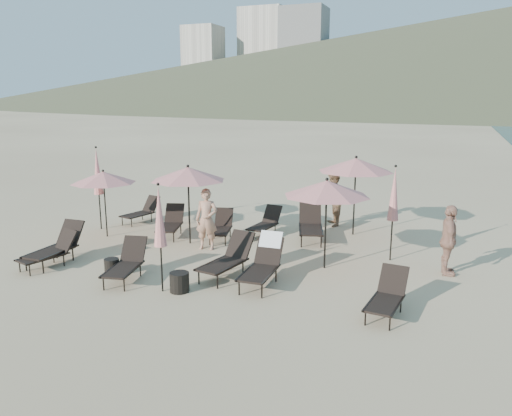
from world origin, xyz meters
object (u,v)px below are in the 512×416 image
at_px(lounger_9, 265,223).
at_px(lounger_0, 50,252).
at_px(lounger_1, 57,245).
at_px(lounger_4, 263,262).
at_px(umbrella_open_2, 327,188).
at_px(lounger_7, 171,223).
at_px(beachgoer_a, 207,219).
at_px(umbrella_closed_0, 159,217).
at_px(umbrella_closed_1, 394,195).
at_px(lounger_5, 387,296).
at_px(umbrella_closed_2, 97,172).
at_px(lounger_2, 126,263).
at_px(umbrella_open_0, 103,177).
at_px(beachgoer_b, 333,199).
at_px(umbrella_open_3, 188,173).
at_px(beachgoer_c, 449,240).
at_px(umbrella_open_1, 188,174).
at_px(lounger_8, 221,226).
at_px(umbrella_open_4, 356,165).
at_px(side_table_1, 179,282).
at_px(lounger_10, 311,224).
at_px(side_table_0, 112,267).
at_px(lounger_3, 228,258).
at_px(lounger_6, 142,211).

bearing_deg(lounger_9, lounger_0, -122.78).
bearing_deg(lounger_1, lounger_9, 46.60).
bearing_deg(lounger_4, umbrella_open_2, 52.49).
bearing_deg(lounger_7, beachgoer_a, -44.02).
bearing_deg(beachgoer_a, lounger_0, -148.19).
distance_m(umbrella_closed_0, umbrella_closed_1, 6.13).
height_order(lounger_5, umbrella_closed_2, umbrella_closed_2).
relative_size(lounger_2, lounger_4, 0.94).
xyz_separation_m(lounger_1, umbrella_open_0, (-0.39, 2.54, 1.41)).
bearing_deg(beachgoer_b, umbrella_closed_2, -90.31).
height_order(umbrella_open_3, beachgoer_c, umbrella_open_3).
xyz_separation_m(lounger_1, umbrella_open_3, (1.20, 4.93, 1.30)).
relative_size(umbrella_open_1, beachgoer_c, 1.35).
bearing_deg(beachgoer_b, beachgoer_a, -59.69).
relative_size(lounger_8, umbrella_closed_2, 0.57).
bearing_deg(lounger_7, beachgoer_c, -21.42).
relative_size(umbrella_open_3, beachgoer_c, 1.14).
bearing_deg(umbrella_open_3, umbrella_open_0, -123.70).
height_order(lounger_1, umbrella_open_2, umbrella_open_2).
bearing_deg(umbrella_open_3, umbrella_open_4, 7.15).
bearing_deg(side_table_1, umbrella_open_3, 117.20).
distance_m(lounger_10, side_table_0, 6.10).
relative_size(umbrella_open_1, beachgoer_b, 1.29).
height_order(umbrella_closed_2, beachgoer_c, umbrella_closed_2).
bearing_deg(umbrella_closed_2, umbrella_open_1, -6.14).
relative_size(lounger_3, lounger_9, 1.17).
relative_size(lounger_6, beachgoer_c, 0.89).
xyz_separation_m(lounger_3, lounger_9, (-0.47, 3.85, -0.06)).
xyz_separation_m(umbrella_open_4, beachgoer_a, (-3.61, -3.10, -1.35)).
distance_m(lounger_2, side_table_0, 0.58).
bearing_deg(lounger_5, lounger_3, 174.69).
relative_size(lounger_4, umbrella_closed_1, 0.69).
xyz_separation_m(umbrella_open_1, side_table_1, (1.64, -3.43, -1.88)).
bearing_deg(lounger_0, lounger_5, 16.72).
bearing_deg(umbrella_closed_0, umbrella_open_1, 109.60).
bearing_deg(side_table_1, umbrella_open_2, 46.24).
xyz_separation_m(lounger_8, umbrella_open_1, (-0.67, -0.78, 1.70)).
relative_size(umbrella_open_0, umbrella_closed_1, 0.82).
bearing_deg(umbrella_open_4, umbrella_closed_1, -56.89).
xyz_separation_m(lounger_1, beachgoer_a, (3.14, 2.52, 0.41)).
height_order(umbrella_open_2, beachgoer_a, umbrella_open_2).
height_order(lounger_10, side_table_1, lounger_10).
xyz_separation_m(lounger_3, lounger_8, (-1.56, 2.91, -0.06)).
bearing_deg(lounger_1, umbrella_closed_2, 108.82).
bearing_deg(lounger_6, lounger_5, -14.32).
bearing_deg(side_table_1, beachgoer_b, 75.50).
bearing_deg(lounger_3, beachgoer_b, 88.03).
relative_size(lounger_3, umbrella_closed_2, 0.65).
distance_m(lounger_5, umbrella_closed_2, 10.36).
bearing_deg(umbrella_open_4, side_table_0, -129.25).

